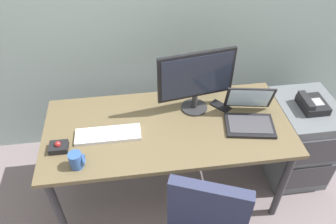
{
  "coord_description": "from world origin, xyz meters",
  "views": [
    {
      "loc": [
        -0.21,
        -1.52,
        2.18
      ],
      "look_at": [
        0.0,
        0.0,
        0.82
      ],
      "focal_mm": 34.75,
      "sensor_mm": 36.0,
      "label": 1
    }
  ],
  "objects_px": {
    "trackball_mouse": "(59,147)",
    "monitor_main": "(196,79)",
    "desk_phone": "(312,104)",
    "coffee_mug": "(77,160)",
    "file_cabinet": "(298,140)",
    "keyboard": "(108,134)",
    "laptop": "(250,115)",
    "cell_phone": "(221,106)"
  },
  "relations": [
    {
      "from": "trackball_mouse",
      "to": "monitor_main",
      "type": "bearing_deg",
      "value": 16.73
    },
    {
      "from": "desk_phone",
      "to": "coffee_mug",
      "type": "xyz_separation_m",
      "value": [
        -1.58,
        -0.33,
        0.04
      ]
    },
    {
      "from": "desk_phone",
      "to": "trackball_mouse",
      "type": "bearing_deg",
      "value": -173.93
    },
    {
      "from": "file_cabinet",
      "to": "coffee_mug",
      "type": "bearing_deg",
      "value": -167.88
    },
    {
      "from": "file_cabinet",
      "to": "keyboard",
      "type": "height_order",
      "value": "keyboard"
    },
    {
      "from": "file_cabinet",
      "to": "desk_phone",
      "type": "relative_size",
      "value": 3.42
    },
    {
      "from": "monitor_main",
      "to": "laptop",
      "type": "distance_m",
      "value": 0.42
    },
    {
      "from": "desk_phone",
      "to": "keyboard",
      "type": "height_order",
      "value": "desk_phone"
    },
    {
      "from": "monitor_main",
      "to": "trackball_mouse",
      "type": "height_order",
      "value": "monitor_main"
    },
    {
      "from": "trackball_mouse",
      "to": "laptop",
      "type": "bearing_deg",
      "value": 4.2
    },
    {
      "from": "keyboard",
      "to": "laptop",
      "type": "bearing_deg",
      "value": 0.76
    },
    {
      "from": "monitor_main",
      "to": "coffee_mug",
      "type": "height_order",
      "value": "monitor_main"
    },
    {
      "from": "trackball_mouse",
      "to": "coffee_mug",
      "type": "relative_size",
      "value": 1.08
    },
    {
      "from": "file_cabinet",
      "to": "monitor_main",
      "type": "bearing_deg",
      "value": 175.27
    },
    {
      "from": "desk_phone",
      "to": "coffee_mug",
      "type": "relative_size",
      "value": 1.97
    },
    {
      "from": "keyboard",
      "to": "file_cabinet",
      "type": "bearing_deg",
      "value": 4.86
    },
    {
      "from": "monitor_main",
      "to": "cell_phone",
      "type": "height_order",
      "value": "monitor_main"
    },
    {
      "from": "desk_phone",
      "to": "monitor_main",
      "type": "height_order",
      "value": "monitor_main"
    },
    {
      "from": "desk_phone",
      "to": "trackball_mouse",
      "type": "xyz_separation_m",
      "value": [
        -1.7,
        -0.18,
        0.01
      ]
    },
    {
      "from": "file_cabinet",
      "to": "desk_phone",
      "type": "xyz_separation_m",
      "value": [
        -0.01,
        -0.02,
        0.38
      ]
    },
    {
      "from": "file_cabinet",
      "to": "trackball_mouse",
      "type": "xyz_separation_m",
      "value": [
        -1.71,
        -0.2,
        0.38
      ]
    },
    {
      "from": "laptop",
      "to": "coffee_mug",
      "type": "bearing_deg",
      "value": -167.97
    },
    {
      "from": "desk_phone",
      "to": "cell_phone",
      "type": "relative_size",
      "value": 1.41
    },
    {
      "from": "monitor_main",
      "to": "keyboard",
      "type": "xyz_separation_m",
      "value": [
        -0.59,
        -0.19,
        -0.24
      ]
    },
    {
      "from": "file_cabinet",
      "to": "monitor_main",
      "type": "height_order",
      "value": "monitor_main"
    },
    {
      "from": "file_cabinet",
      "to": "keyboard",
      "type": "relative_size",
      "value": 1.66
    },
    {
      "from": "laptop",
      "to": "cell_phone",
      "type": "distance_m",
      "value": 0.23
    },
    {
      "from": "monitor_main",
      "to": "keyboard",
      "type": "bearing_deg",
      "value": -162.25
    },
    {
      "from": "file_cabinet",
      "to": "laptop",
      "type": "xyz_separation_m",
      "value": [
        -0.5,
        -0.11,
        0.41
      ]
    },
    {
      "from": "keyboard",
      "to": "laptop",
      "type": "xyz_separation_m",
      "value": [
        0.92,
        0.01,
        0.04
      ]
    },
    {
      "from": "file_cabinet",
      "to": "trackball_mouse",
      "type": "relative_size",
      "value": 6.21
    },
    {
      "from": "keyboard",
      "to": "coffee_mug",
      "type": "relative_size",
      "value": 4.05
    },
    {
      "from": "coffee_mug",
      "to": "cell_phone",
      "type": "relative_size",
      "value": 0.71
    },
    {
      "from": "file_cabinet",
      "to": "laptop",
      "type": "bearing_deg",
      "value": -167.68
    },
    {
      "from": "keyboard",
      "to": "laptop",
      "type": "distance_m",
      "value": 0.92
    },
    {
      "from": "desk_phone",
      "to": "cell_phone",
      "type": "distance_m",
      "value": 0.64
    },
    {
      "from": "desk_phone",
      "to": "monitor_main",
      "type": "xyz_separation_m",
      "value": [
        -0.82,
        0.08,
        0.24
      ]
    },
    {
      "from": "coffee_mug",
      "to": "laptop",
      "type": "bearing_deg",
      "value": 12.03
    },
    {
      "from": "keyboard",
      "to": "desk_phone",
      "type": "bearing_deg",
      "value": 4.23
    },
    {
      "from": "monitor_main",
      "to": "cell_phone",
      "type": "relative_size",
      "value": 3.6
    },
    {
      "from": "trackball_mouse",
      "to": "cell_phone",
      "type": "distance_m",
      "value": 1.1
    },
    {
      "from": "monitor_main",
      "to": "cell_phone",
      "type": "distance_m",
      "value": 0.31
    }
  ]
}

